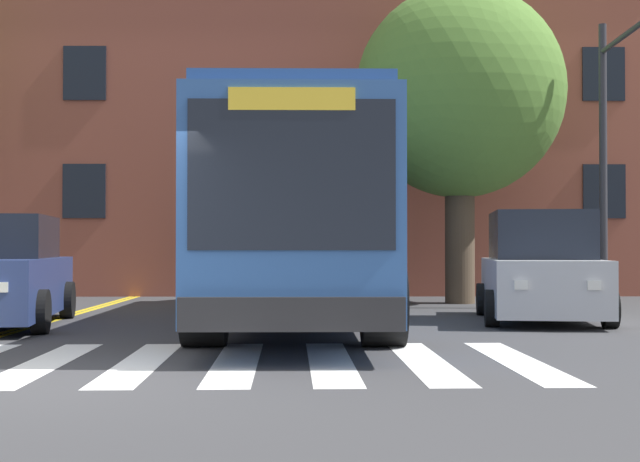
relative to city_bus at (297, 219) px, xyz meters
name	(u,v)px	position (x,y,z in m)	size (l,w,h in m)	color
ground_plane	(55,382)	(-2.19, -6.62, -1.76)	(120.00, 120.00, 0.00)	#38383A
crosswalk	(93,363)	(-2.17, -5.24, -1.76)	(10.06, 4.01, 0.01)	white
lane_line_yellow_inner	(138,295)	(-4.38, 8.76, -1.76)	(0.12, 36.00, 0.01)	gold
lane_line_yellow_outer	(144,295)	(-4.22, 8.76, -1.76)	(0.12, 36.00, 0.01)	gold
city_bus	(297,219)	(0.00, 0.00, 0.00)	(2.93, 11.79, 3.21)	#2D5699
car_silver_far_lane	(541,271)	(4.23, 0.27, -0.89)	(2.44, 4.20, 1.90)	#B7BABF
traffic_light_near_corner	(625,110)	(6.31, 1.96, 2.17)	(0.35, 3.62, 5.95)	#28282D
street_tree_curbside_large	(459,94)	(3.64, 5.12, 3.03)	(6.22, 6.10, 7.25)	#4C3D2D
building_facade	(116,107)	(-5.61, 11.45, 3.69)	(33.63, 7.37, 10.90)	brown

